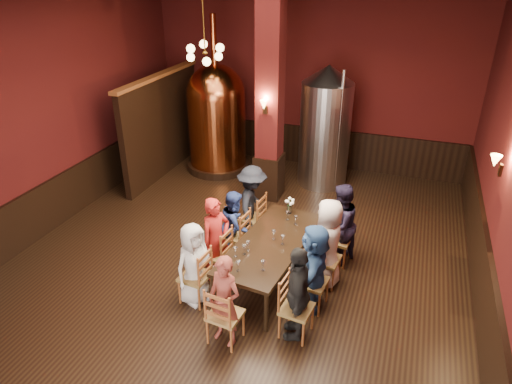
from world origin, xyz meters
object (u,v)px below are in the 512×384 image
(dining_table, at_px, (271,245))
(rose_vase, at_px, (289,203))
(person_0, at_px, (194,264))
(copper_kettle, at_px, (217,117))
(steel_vessel, at_px, (325,127))
(person_2, at_px, (235,225))
(person_1, at_px, (216,239))

(dining_table, bearing_deg, rose_vase, 95.62)
(person_0, relative_size, copper_kettle, 0.36)
(person_0, xyz_separation_m, steel_vessel, (0.93, 4.95, 0.73))
(dining_table, height_order, person_0, person_0)
(person_2, height_order, copper_kettle, copper_kettle)
(dining_table, height_order, person_1, person_1)
(dining_table, relative_size, person_0, 1.81)
(dining_table, xyz_separation_m, person_2, (-0.81, 0.42, -0.03))
(person_0, height_order, steel_vessel, steel_vessel)
(person_0, height_order, person_1, person_1)
(copper_kettle, relative_size, rose_vase, 12.26)
(copper_kettle, bearing_deg, person_2, -61.60)
(copper_kettle, bearing_deg, person_0, -69.97)
(person_0, distance_m, rose_vase, 2.15)
(person_2, relative_size, rose_vase, 4.27)
(copper_kettle, bearing_deg, dining_table, -55.52)
(steel_vessel, bearing_deg, person_0, -100.70)
(person_2, height_order, rose_vase, person_2)
(person_2, xyz_separation_m, steel_vessel, (0.79, 3.62, 0.75))
(person_1, height_order, copper_kettle, copper_kettle)
(person_2, distance_m, copper_kettle, 4.11)
(person_1, xyz_separation_m, rose_vase, (0.89, 1.24, 0.21))
(copper_kettle, distance_m, rose_vase, 4.07)
(dining_table, distance_m, person_1, 0.91)
(rose_vase, bearing_deg, person_1, -125.72)
(person_0, xyz_separation_m, person_1, (0.07, 0.67, 0.06))
(person_2, bearing_deg, dining_table, -130.04)
(person_1, bearing_deg, dining_table, -47.85)
(dining_table, bearing_deg, steel_vessel, 96.53)
(dining_table, distance_m, rose_vase, 1.04)
(person_1, relative_size, rose_vase, 4.81)
(person_2, height_order, steel_vessel, steel_vessel)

